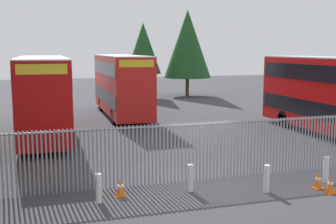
# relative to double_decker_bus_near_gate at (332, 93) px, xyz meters

# --- Properties ---
(ground_plane) EXTENTS (100.00, 100.00, 0.00)m
(ground_plane) POSITION_rel_double_decker_bus_near_gate_xyz_m (-10.03, 2.44, -2.42)
(ground_plane) COLOR #3D3D42
(palisade_fence) EXTENTS (15.25, 0.14, 2.35)m
(palisade_fence) POSITION_rel_double_decker_bus_near_gate_xyz_m (-10.39, -5.56, -1.24)
(palisade_fence) COLOR gray
(palisade_fence) RESTS_ON ground
(double_decker_bus_near_gate) EXTENTS (2.54, 10.81, 4.42)m
(double_decker_bus_near_gate) POSITION_rel_double_decker_bus_near_gate_xyz_m (0.00, 0.00, 0.00)
(double_decker_bus_near_gate) COLOR #B70C0C
(double_decker_bus_near_gate) RESTS_ON ground
(double_decker_bus_behind_fence_left) EXTENTS (2.54, 10.81, 4.42)m
(double_decker_bus_behind_fence_left) POSITION_rel_double_decker_bus_near_gate_xyz_m (-15.48, 4.33, 0.00)
(double_decker_bus_behind_fence_left) COLOR #B70C0C
(double_decker_bus_behind_fence_left) RESTS_ON ground
(double_decker_bus_behind_fence_right) EXTENTS (2.54, 10.81, 4.42)m
(double_decker_bus_behind_fence_right) POSITION_rel_double_decker_bus_near_gate_xyz_m (-10.05, 10.38, 0.00)
(double_decker_bus_behind_fence_right) COLOR red
(double_decker_bus_behind_fence_right) RESTS_ON ground
(bollard_near_left) EXTENTS (0.20, 0.20, 0.95)m
(bollard_near_left) POSITION_rel_double_decker_bus_near_gate_xyz_m (-13.88, -6.84, -1.95)
(bollard_near_left) COLOR silver
(bollard_near_left) RESTS_ON ground
(bollard_center_front) EXTENTS (0.20, 0.20, 0.95)m
(bollard_center_front) POSITION_rel_double_decker_bus_near_gate_xyz_m (-10.74, -6.64, -1.95)
(bollard_center_front) COLOR silver
(bollard_center_front) RESTS_ON ground
(bollard_near_right) EXTENTS (0.20, 0.20, 0.95)m
(bollard_near_right) POSITION_rel_double_decker_bus_near_gate_xyz_m (-8.26, -7.46, -1.95)
(bollard_near_right) COLOR silver
(bollard_near_right) RESTS_ON ground
(bollard_far_right) EXTENTS (0.20, 0.20, 0.95)m
(bollard_far_right) POSITION_rel_double_decker_bus_near_gate_xyz_m (-5.60, -7.07, -1.95)
(bollard_far_right) COLOR silver
(bollard_far_right) RESTS_ON ground
(traffic_cone_by_gate) EXTENTS (0.34, 0.34, 0.59)m
(traffic_cone_by_gate) POSITION_rel_double_decker_bus_near_gate_xyz_m (-13.12, -6.43, -2.13)
(traffic_cone_by_gate) COLOR orange
(traffic_cone_by_gate) RESTS_ON ground
(traffic_cone_mid_forecourt) EXTENTS (0.34, 0.34, 0.59)m
(traffic_cone_mid_forecourt) POSITION_rel_double_decker_bus_near_gate_xyz_m (-6.24, -8.16, -2.13)
(traffic_cone_mid_forecourt) COLOR orange
(traffic_cone_mid_forecourt) RESTS_ON ground
(traffic_cone_near_kerb) EXTENTS (0.34, 0.34, 0.59)m
(traffic_cone_near_kerb) POSITION_rel_double_decker_bus_near_gate_xyz_m (-6.34, -7.63, -2.13)
(traffic_cone_near_kerb) COLOR orange
(traffic_cone_near_kerb) RESTS_ON ground
(tree_tall_back) EXTENTS (3.53, 3.53, 7.48)m
(tree_tall_back) POSITION_rel_double_decker_bus_near_gate_xyz_m (-5.78, 21.45, 2.52)
(tree_tall_back) COLOR #4C3823
(tree_tall_back) RESTS_ON ground
(tree_short_side) EXTENTS (4.87, 4.87, 8.88)m
(tree_short_side) POSITION_rel_double_decker_bus_near_gate_xyz_m (-1.07, 21.57, 2.98)
(tree_short_side) COLOR #4C3823
(tree_short_side) RESTS_ON ground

